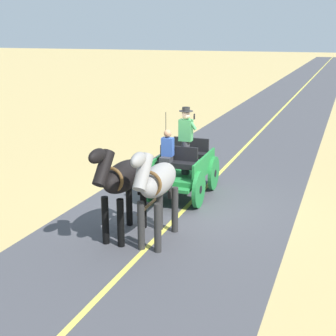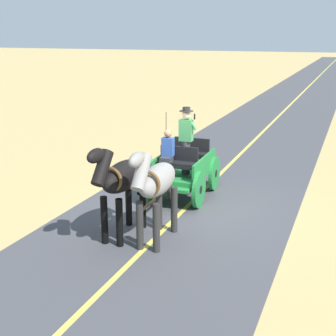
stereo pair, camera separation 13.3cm
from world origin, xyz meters
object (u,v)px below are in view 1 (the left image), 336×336
object	(u,v)px
horse_off_side	(122,180)
traffic_cone	(145,161)
horse_drawn_carriage	(183,168)
horse_near_side	(157,183)

from	to	relation	value
horse_off_side	traffic_cone	distance (m)	5.58
horse_drawn_carriage	horse_off_side	world-z (taller)	horse_drawn_carriage
horse_near_side	horse_off_side	size ratio (longest dim) A/B	1.00
horse_drawn_carriage	horse_near_side	xyz separation A→B (m)	(-0.47, 3.02, 0.51)
traffic_cone	horse_near_side	bearing A→B (deg)	116.12
horse_off_side	horse_near_side	bearing A→B (deg)	-178.53
horse_near_side	horse_off_side	world-z (taller)	same
horse_off_side	horse_drawn_carriage	bearing A→B (deg)	-96.11
horse_near_side	horse_off_side	distance (m)	0.79
horse_drawn_carriage	horse_near_side	world-z (taller)	horse_drawn_carriage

